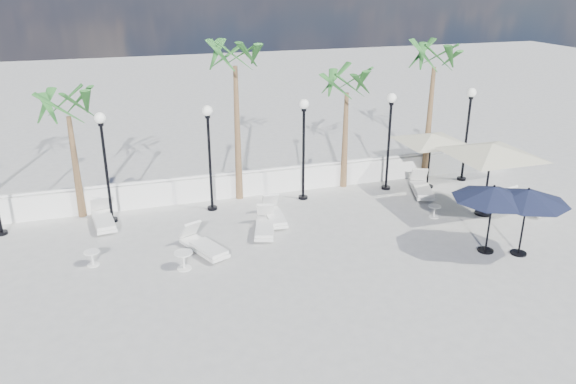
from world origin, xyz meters
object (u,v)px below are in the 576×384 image
object	(u,v)px
parasol_navy_mid	(494,193)
lounger_4	(274,215)
lounger_5	(422,188)
parasol_cream_sq_b	(493,144)
lounger_2	(204,245)
lounger_3	(103,219)
parasol_navy_right	(528,196)
parasol_cream_sq_a	(432,134)
lounger_6	(265,226)
lounger_7	(523,205)

from	to	relation	value
parasol_navy_mid	lounger_4	bearing A→B (deg)	143.20
lounger_5	parasol_cream_sq_b	distance (m)	3.54
lounger_2	lounger_3	world-z (taller)	lounger_3
lounger_2	parasol_navy_right	bearing A→B (deg)	-41.73
lounger_2	lounger_5	bearing A→B (deg)	-8.72
parasol_navy_mid	parasol_cream_sq_a	size ratio (longest dim) A/B	0.50
parasol_cream_sq_a	parasol_cream_sq_b	world-z (taller)	parasol_cream_sq_b
lounger_6	lounger_7	xyz separation A→B (m)	(9.41, -1.03, -0.01)
lounger_3	lounger_5	xyz separation A→B (m)	(11.85, -0.67, 0.01)
lounger_6	parasol_cream_sq_a	size ratio (longest dim) A/B	0.40
lounger_3	parasol_cream_sq_a	xyz separation A→B (m)	(12.47, -0.02, 1.96)
lounger_5	parasol_cream_sq_b	xyz separation A→B (m)	(1.09, -2.42, 2.35)
lounger_6	parasol_cream_sq_a	world-z (taller)	parasol_cream_sq_a
lounger_7	lounger_4	bearing A→B (deg)	154.00
lounger_6	parasol_navy_mid	size ratio (longest dim) A/B	0.80
lounger_2	lounger_6	xyz separation A→B (m)	(2.17, 0.83, -0.01)
lounger_2	parasol_navy_mid	bearing A→B (deg)	-40.60
lounger_4	lounger_5	size ratio (longest dim) A/B	0.90
lounger_6	parasol_cream_sq_b	distance (m)	8.24
parasol_cream_sq_a	parasol_cream_sq_b	bearing A→B (deg)	-81.36
lounger_4	parasol_navy_mid	xyz separation A→B (m)	(5.59, -4.18, 1.69)
parasol_cream_sq_a	parasol_cream_sq_b	size ratio (longest dim) A/B	0.86
lounger_3	lounger_4	xyz separation A→B (m)	(5.65, -1.40, -0.01)
lounger_6	parasol_cream_sq_b	xyz separation A→B (m)	(7.85, -0.89, 2.37)
lounger_6	lounger_2	bearing A→B (deg)	-141.45
lounger_3	lounger_6	xyz separation A→B (m)	(5.09, -2.19, -0.01)
lounger_2	lounger_6	world-z (taller)	lounger_2
lounger_7	parasol_navy_mid	xyz separation A→B (m)	(-3.27, -2.35, 1.70)
lounger_7	parasol_cream_sq_a	bearing A→B (deg)	108.05
lounger_2	lounger_4	bearing A→B (deg)	7.32
parasol_navy_mid	parasol_cream_sq_a	distance (m)	5.70
parasol_navy_mid	parasol_navy_right	bearing A→B (deg)	-28.32
lounger_2	lounger_4	size ratio (longest dim) A/B	1.07
parasol_cream_sq_b	lounger_2	bearing A→B (deg)	179.67
lounger_2	parasol_cream_sq_b	bearing A→B (deg)	-23.87
lounger_7	parasol_cream_sq_b	bearing A→B (deg)	160.51
lounger_3	lounger_7	world-z (taller)	lounger_3
lounger_7	parasol_navy_right	world-z (taller)	parasol_navy_right
lounger_5	parasol_cream_sq_b	bearing A→B (deg)	-45.39
parasol_navy_right	lounger_4	bearing A→B (deg)	144.23
parasol_cream_sq_a	lounger_7	bearing A→B (deg)	-57.62
lounger_5	lounger_7	world-z (taller)	lounger_5
lounger_2	parasol_cream_sq_a	xyz separation A→B (m)	(9.55, 3.01, 1.96)
parasol_navy_mid	parasol_cream_sq_b	size ratio (longest dim) A/B	0.44
lounger_5	lounger_7	distance (m)	3.69
lounger_3	parasol_navy_right	bearing A→B (deg)	-32.99
lounger_5	parasol_cream_sq_a	bearing A→B (deg)	66.21
lounger_4	parasol_cream_sq_a	xyz separation A→B (m)	(6.83, 1.38, 1.97)
lounger_7	lounger_2	bearing A→B (deg)	164.68
lounger_5	parasol_navy_mid	distance (m)	5.23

